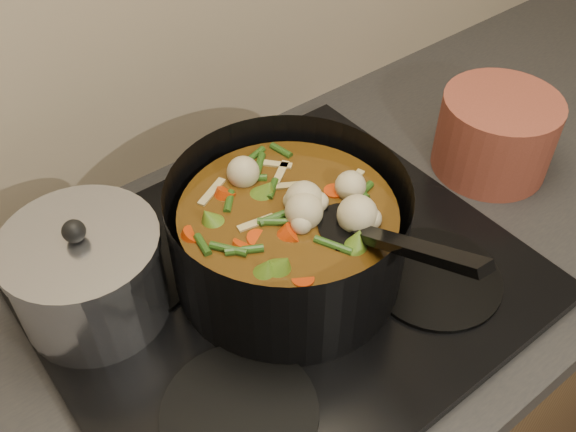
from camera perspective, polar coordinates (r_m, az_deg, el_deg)
stovetop at (r=0.88m, az=-0.56°, el=-5.75°), size 0.62×0.54×0.03m
stockpot at (r=0.82m, az=0.04°, el=-1.76°), size 0.37×0.45×0.22m
saucepan at (r=0.82m, az=-17.30°, el=-5.03°), size 0.19×0.19×0.16m
terracotta_crock at (r=1.08m, az=17.95°, el=6.93°), size 0.20×0.20×0.13m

